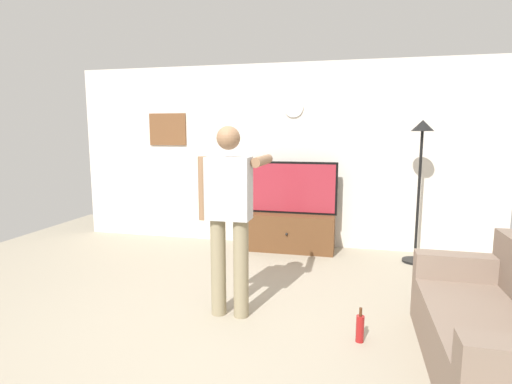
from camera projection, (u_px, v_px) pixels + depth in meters
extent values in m
plane|color=#9E937F|center=(216.00, 334.00, 3.38)|extent=(8.40, 8.40, 0.00)
cube|color=silver|center=(278.00, 156.00, 6.02)|extent=(6.40, 0.10, 2.70)
cube|color=brown|center=(289.00, 232.00, 5.79)|extent=(1.29, 0.46, 0.54)
sphere|color=black|center=(287.00, 234.00, 5.55)|extent=(0.04, 0.04, 0.04)
cube|color=black|center=(290.00, 188.00, 5.75)|extent=(1.34, 0.06, 0.75)
cube|color=maroon|center=(290.00, 188.00, 5.71)|extent=(1.28, 0.01, 0.69)
cylinder|color=white|center=(294.00, 108.00, 5.81)|extent=(0.28, 0.03, 0.28)
cube|color=brown|center=(168.00, 129.00, 6.31)|extent=(0.61, 0.04, 0.50)
cylinder|color=black|center=(415.00, 261.00, 5.28)|extent=(0.32, 0.32, 0.03)
cylinder|color=black|center=(418.00, 197.00, 5.16)|extent=(0.04, 0.04, 1.68)
cone|color=black|center=(423.00, 126.00, 5.02)|extent=(0.28, 0.28, 0.14)
cylinder|color=gray|center=(218.00, 267.00, 3.71)|extent=(0.14, 0.14, 0.92)
cylinder|color=gray|center=(241.00, 269.00, 3.66)|extent=(0.14, 0.14, 0.92)
cube|color=#B7B7B7|center=(229.00, 188.00, 3.57)|extent=(0.40, 0.22, 0.56)
sphere|color=#8C6647|center=(228.00, 138.00, 3.51)|extent=(0.21, 0.21, 0.21)
cylinder|color=#8C6647|center=(203.00, 188.00, 3.63)|extent=(0.09, 0.09, 0.58)
cylinder|color=#8C6647|center=(262.00, 161.00, 3.76)|extent=(0.09, 0.58, 0.09)
cube|color=white|center=(269.00, 159.00, 4.07)|extent=(0.04, 0.12, 0.04)
cube|color=#7F6B5B|center=(493.00, 347.00, 2.79)|extent=(0.87, 1.76, 0.42)
cube|color=#7F6B5B|center=(466.00, 267.00, 3.49)|extent=(0.85, 0.21, 0.22)
cylinder|color=maroon|center=(360.00, 329.00, 3.25)|extent=(0.07, 0.07, 0.22)
cylinder|color=#4C2814|center=(361.00, 312.00, 3.23)|extent=(0.02, 0.02, 0.07)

